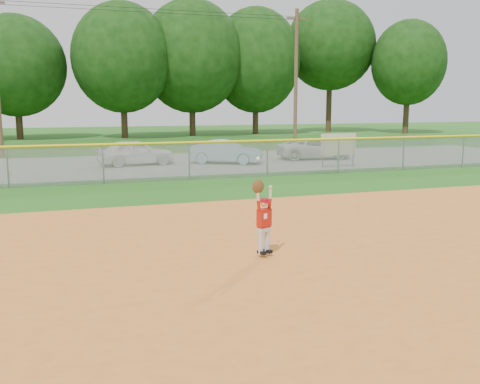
% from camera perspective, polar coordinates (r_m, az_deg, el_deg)
% --- Properties ---
extents(ground, '(120.00, 120.00, 0.00)m').
position_cam_1_polar(ground, '(12.11, 5.47, -5.17)').
color(ground, '#1D5513').
rests_on(ground, ground).
extents(clay_infield, '(24.00, 16.00, 0.04)m').
position_cam_1_polar(clay_infield, '(9.56, 12.86, -9.29)').
color(clay_infield, '#C56823').
rests_on(clay_infield, ground).
extents(parking_strip, '(44.00, 10.00, 0.03)m').
position_cam_1_polar(parking_strip, '(27.29, -8.27, 3.01)').
color(parking_strip, slate).
rests_on(parking_strip, ground).
extents(car_white_a, '(3.83, 1.92, 1.25)m').
position_cam_1_polar(car_white_a, '(26.72, -11.08, 4.18)').
color(car_white_a, white).
rests_on(car_white_a, parking_strip).
extents(car_blue, '(3.75, 2.88, 1.19)m').
position_cam_1_polar(car_blue, '(26.96, -1.56, 4.33)').
color(car_blue, '#7DA3BA').
rests_on(car_blue, parking_strip).
extents(car_white_b, '(4.22, 2.29, 1.12)m').
position_cam_1_polar(car_white_b, '(29.39, 7.95, 4.61)').
color(car_white_b, silver).
rests_on(car_white_b, parking_strip).
extents(sponsor_sign, '(1.83, 0.09, 1.63)m').
position_cam_1_polar(sponsor_sign, '(25.70, 10.45, 4.93)').
color(sponsor_sign, gray).
rests_on(sponsor_sign, ground).
extents(outfield_fence, '(40.06, 0.10, 1.55)m').
position_cam_1_polar(outfield_fence, '(21.35, -5.44, 3.62)').
color(outfield_fence, gray).
rests_on(outfield_fence, ground).
extents(power_lines, '(19.40, 0.24, 9.00)m').
position_cam_1_polar(power_lines, '(33.24, -8.63, 12.20)').
color(power_lines, '#4C3823').
rests_on(power_lines, ground).
extents(tree_line, '(62.37, 13.00, 14.43)m').
position_cam_1_polar(tree_line, '(49.14, -12.08, 14.54)').
color(tree_line, '#422D1C').
rests_on(tree_line, ground).
extents(ballplayer, '(0.49, 0.28, 1.94)m').
position_cam_1_polar(ballplayer, '(10.51, 2.50, -2.65)').
color(ballplayer, silver).
rests_on(ballplayer, ground).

